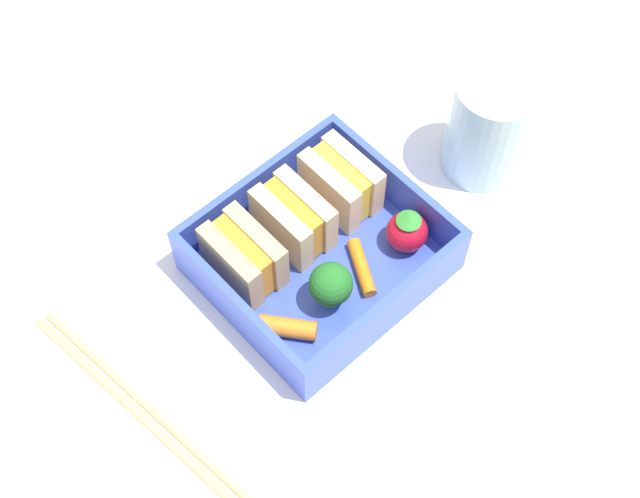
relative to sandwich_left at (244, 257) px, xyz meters
The scene contains 12 objects.
ground_plane 7.16cm from the sandwich_left, 31.21° to the right, with size 120.00×120.00×2.00cm, color white.
bento_tray 6.29cm from the sandwich_left, 31.21° to the right, with size 16.15×14.68×1.20cm, color blue.
bento_rim 5.61cm from the sandwich_left, 31.21° to the right, with size 16.15×14.68×3.80cm.
sandwich_left is the anchor object (origin of this frame).
sandwich_center_left 4.78cm from the sandwich_left, ahead, with size 3.67×5.80×4.55cm.
sandwich_center 9.57cm from the sandwich_left, ahead, with size 3.67×5.80×4.55cm.
carrot_stick_far_left 6.05cm from the sandwich_left, 99.28° to the right, with size 1.41×1.41×4.14cm, color orange.
broccoli_floret 6.70cm from the sandwich_left, 63.48° to the right, with size 3.19×3.19×4.18cm.
carrot_stick_left 8.74cm from the sandwich_left, 41.77° to the right, with size 1.02×1.02×4.60cm, color orange.
strawberry_far_left 12.21cm from the sandwich_left, 30.49° to the right, with size 3.14×3.14×3.74cm.
chopstick_pair 12.69cm from the sandwich_left, 167.60° to the right, with size 3.74×21.01×0.70cm.
drinking_glass 21.68cm from the sandwich_left, 11.79° to the right, with size 6.68×6.68×9.26cm, color silver.
Camera 1 is at (-22.24, -24.35, 58.99)cm, focal length 50.00 mm.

